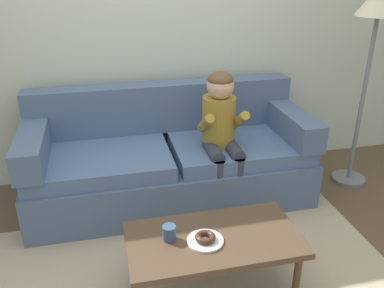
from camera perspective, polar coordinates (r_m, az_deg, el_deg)
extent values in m
plane|color=brown|center=(2.91, -0.79, -15.71)|extent=(10.00, 10.00, 0.00)
cube|color=beige|center=(3.63, -5.87, 16.85)|extent=(8.00, 0.10, 2.80)
cube|color=tan|center=(2.72, 0.41, -18.93)|extent=(2.63, 1.65, 0.01)
cube|color=slate|center=(3.45, -2.96, -4.76)|extent=(2.27, 0.90, 0.38)
cube|color=#4F6693|center=(3.25, -12.79, -2.34)|extent=(1.09, 0.74, 0.12)
cube|color=#4F6693|center=(3.43, 6.47, -0.44)|extent=(1.09, 0.74, 0.12)
cube|color=slate|center=(3.56, -4.17, 5.24)|extent=(2.27, 0.20, 0.41)
cube|color=slate|center=(3.27, -21.27, -0.03)|extent=(0.20, 0.90, 0.22)
cube|color=slate|center=(3.58, 13.44, 3.09)|extent=(0.20, 0.90, 0.22)
cube|color=#4C3828|center=(2.46, 3.03, -13.18)|extent=(1.01, 0.54, 0.04)
cylinder|color=#4C3828|center=(2.57, 14.39, -17.72)|extent=(0.04, 0.04, 0.36)
cylinder|color=#4C3828|center=(2.68, -7.91, -15.07)|extent=(0.04, 0.04, 0.36)
cylinder|color=#4C3828|center=(2.86, 10.59, -12.37)|extent=(0.04, 0.04, 0.36)
cylinder|color=olive|center=(3.24, 3.73, 3.20)|extent=(0.26, 0.26, 0.40)
sphere|color=#DBAD89|center=(3.13, 3.98, 8.13)|extent=(0.21, 0.21, 0.21)
ellipsoid|color=brown|center=(3.12, 4.01, 8.96)|extent=(0.20, 0.20, 0.12)
cylinder|color=#333847|center=(3.17, 3.02, -1.09)|extent=(0.11, 0.30, 0.11)
cylinder|color=#333847|center=(3.15, 3.68, -6.02)|extent=(0.09, 0.09, 0.44)
cube|color=black|center=(3.24, 3.81, -10.27)|extent=(0.10, 0.20, 0.06)
cylinder|color=olive|center=(3.10, 1.89, 2.91)|extent=(0.07, 0.29, 0.23)
cylinder|color=#333847|center=(3.21, 5.77, -0.81)|extent=(0.11, 0.30, 0.11)
cylinder|color=#333847|center=(3.19, 6.44, -5.66)|extent=(0.09, 0.09, 0.44)
cube|color=black|center=(3.29, 6.53, -9.86)|extent=(0.10, 0.20, 0.06)
cylinder|color=olive|center=(3.18, 6.64, 3.30)|extent=(0.07, 0.29, 0.23)
cylinder|color=white|center=(2.40, 1.86, -13.33)|extent=(0.21, 0.21, 0.01)
torus|color=#422619|center=(2.39, 1.86, -12.86)|extent=(0.12, 0.12, 0.04)
cylinder|color=#334C72|center=(2.40, -3.20, -12.25)|extent=(0.08, 0.08, 0.09)
cylinder|color=slate|center=(4.07, 20.94, -4.51)|extent=(0.30, 0.30, 0.03)
cylinder|color=slate|center=(3.78, 22.65, 5.62)|extent=(0.04, 0.04, 1.49)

